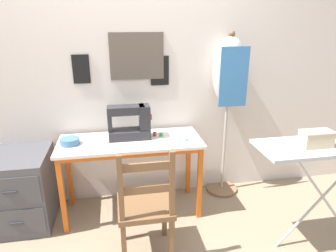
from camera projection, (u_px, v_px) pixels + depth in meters
ground_plane at (135, 226)px, 2.62m from camera, size 14.00×14.00×0.00m
wall_back at (126, 70)px, 2.71m from camera, size 10.00×0.07×2.55m
sewing_table at (131, 150)px, 2.62m from camera, size 1.24×0.50×0.71m
sewing_machine at (132, 123)px, 2.61m from camera, size 0.38×0.17×0.32m
fabric_bowl at (70, 141)px, 2.51m from camera, size 0.16×0.16×0.05m
scissors at (189, 141)px, 2.59m from camera, size 0.11×0.11×0.01m
thread_spool_near_machine at (155, 134)px, 2.70m from camera, size 0.04×0.04×0.03m
thread_spool_mid_table at (161, 134)px, 2.69m from camera, size 0.04×0.04×0.04m
wooden_chair at (145, 207)px, 2.17m from camera, size 0.40×0.38×0.91m
filing_cabinet at (23, 189)px, 2.59m from camera, size 0.47×0.58×0.65m
dress_form at (229, 81)px, 2.79m from camera, size 0.32×0.32×1.62m
ironing_board at (332, 149)px, 2.17m from camera, size 1.12×0.37×0.87m
storage_box at (316, 139)px, 2.08m from camera, size 0.23×0.12×0.12m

